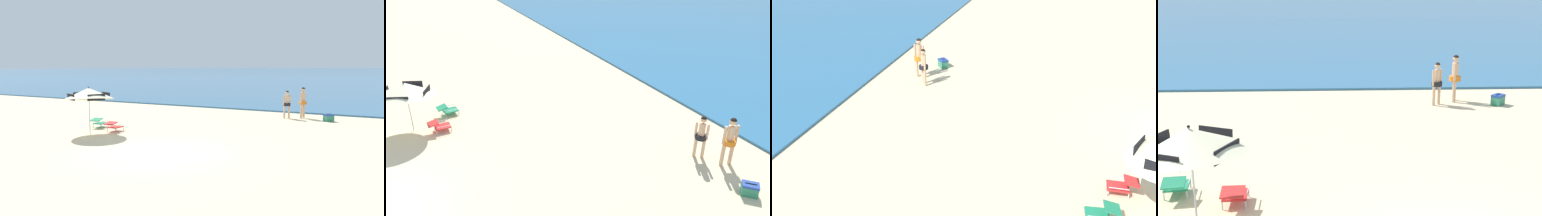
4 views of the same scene
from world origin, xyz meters
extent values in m
cylinder|color=silver|center=(-4.70, 1.50, 1.03)|extent=(0.04, 0.04, 2.07)
cone|color=beige|center=(-4.70, 1.50, 1.82)|extent=(3.19, 3.19, 0.76)
cube|color=black|center=(-4.40, 2.24, 1.70)|extent=(0.75, 0.35, 0.28)
cube|color=black|center=(-5.45, 1.81, 1.70)|extent=(0.35, 0.75, 0.28)
cube|color=black|center=(-3.96, 1.19, 1.70)|extent=(0.35, 0.75, 0.28)
sphere|color=black|center=(-4.70, 1.50, 2.10)|extent=(0.06, 0.06, 0.06)
cube|color=red|center=(-4.15, 2.57, 0.20)|extent=(0.55, 0.62, 0.04)
cube|color=red|center=(-4.13, 2.23, 0.43)|extent=(0.51, 0.44, 0.12)
cylinder|color=silver|center=(-4.40, 2.85, 0.09)|extent=(0.03, 0.03, 0.18)
cylinder|color=silver|center=(-3.91, 2.87, 0.09)|extent=(0.03, 0.03, 0.18)
cylinder|color=silver|center=(-4.38, 2.28, 0.09)|extent=(0.03, 0.03, 0.18)
cylinder|color=silver|center=(-3.89, 2.30, 0.09)|extent=(0.03, 0.03, 0.18)
cylinder|color=silver|center=(-4.43, 2.56, 0.32)|extent=(0.05, 0.54, 0.02)
cylinder|color=silver|center=(-3.87, 2.58, 0.32)|extent=(0.05, 0.54, 0.02)
cube|color=#1E7F56|center=(-5.55, 3.10, 0.20)|extent=(0.59, 0.66, 0.04)
cube|color=#1E7F56|center=(-5.51, 2.75, 0.42)|extent=(0.54, 0.47, 0.13)
cylinder|color=silver|center=(-5.83, 3.35, 0.09)|extent=(0.03, 0.03, 0.18)
cylinder|color=silver|center=(-5.34, 3.41, 0.09)|extent=(0.03, 0.03, 0.18)
cylinder|color=silver|center=(-5.76, 2.79, 0.09)|extent=(0.03, 0.03, 0.18)
cylinder|color=silver|center=(-5.27, 2.84, 0.09)|extent=(0.03, 0.03, 0.18)
cylinder|color=silver|center=(-5.83, 3.06, 0.32)|extent=(0.09, 0.54, 0.02)
cylinder|color=silver|center=(-5.27, 3.13, 0.32)|extent=(0.09, 0.54, 0.02)
cylinder|color=#D8A87F|center=(1.80, 10.44, 0.40)|extent=(0.12, 0.12, 0.79)
cylinder|color=#D8A87F|center=(2.03, 10.61, 0.40)|extent=(0.12, 0.12, 0.79)
cylinder|color=black|center=(1.91, 10.52, 0.81)|extent=(0.40, 0.40, 0.17)
cylinder|color=#D8A87F|center=(1.91, 10.52, 1.07)|extent=(0.22, 0.22, 0.56)
cylinder|color=#D8A87F|center=(1.75, 10.41, 1.06)|extent=(0.09, 0.09, 0.59)
cylinder|color=#D8A87F|center=(2.07, 10.64, 1.06)|extent=(0.09, 0.09, 0.59)
sphere|color=#D8A87F|center=(1.91, 10.52, 1.49)|extent=(0.21, 0.21, 0.21)
sphere|color=black|center=(1.91, 10.52, 1.52)|extent=(0.20, 0.20, 0.20)
cylinder|color=#D8A87F|center=(2.67, 10.87, 0.44)|extent=(0.13, 0.13, 0.89)
cylinder|color=#D8A87F|center=(2.75, 11.17, 0.44)|extent=(0.13, 0.13, 0.89)
cylinder|color=orange|center=(2.71, 11.02, 0.91)|extent=(0.44, 0.44, 0.18)
cylinder|color=#D8A87F|center=(2.71, 11.02, 1.20)|extent=(0.24, 0.24, 0.63)
cylinder|color=#D8A87F|center=(2.65, 10.81, 1.18)|extent=(0.10, 0.10, 0.66)
cylinder|color=#D8A87F|center=(2.77, 11.23, 1.18)|extent=(0.10, 0.10, 0.66)
sphere|color=#D8A87F|center=(2.71, 11.02, 1.67)|extent=(0.24, 0.24, 0.24)
sphere|color=black|center=(2.71, 11.02, 1.70)|extent=(0.22, 0.22, 0.22)
cube|color=#2D7F5B|center=(4.24, 10.42, 0.16)|extent=(0.58, 0.58, 0.32)
cube|color=navy|center=(4.24, 10.42, 0.36)|extent=(0.60, 0.59, 0.08)
cylinder|color=black|center=(4.24, 10.42, 0.42)|extent=(0.26, 0.25, 0.02)
camera|label=1|loc=(6.69, -9.93, 3.01)|focal=32.78mm
camera|label=2|loc=(9.96, 1.72, 7.27)|focal=34.17mm
camera|label=3|loc=(-15.76, 3.74, 7.69)|focal=43.80mm
camera|label=4|loc=(-2.08, -7.34, 4.88)|focal=46.34mm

